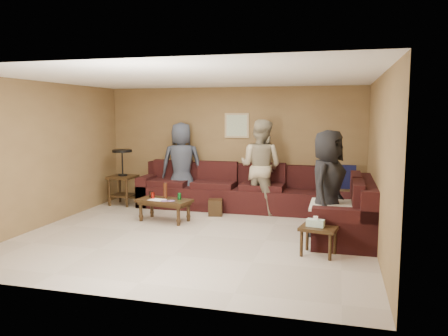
# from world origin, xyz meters

# --- Properties ---
(room) EXTENTS (5.60, 5.50, 2.50)m
(room) POSITION_xyz_m (0.00, 0.00, 1.66)
(room) COLOR #BDB0A0
(room) RESTS_ON ground
(sectional_sofa) EXTENTS (4.65, 2.90, 0.97)m
(sectional_sofa) POSITION_xyz_m (0.81, 1.52, 0.33)
(sectional_sofa) COLOR black
(sectional_sofa) RESTS_ON ground
(coffee_table) EXTENTS (1.04, 0.65, 0.69)m
(coffee_table) POSITION_xyz_m (-0.85, 0.74, 0.35)
(coffee_table) COLOR #332111
(coffee_table) RESTS_ON ground
(end_table_left) EXTENTS (0.55, 0.55, 1.19)m
(end_table_left) POSITION_xyz_m (-2.26, 1.86, 0.62)
(end_table_left) COLOR #332111
(end_table_left) RESTS_ON ground
(side_table_right) EXTENTS (0.56, 0.49, 0.55)m
(side_table_right) POSITION_xyz_m (1.95, -0.51, 0.36)
(side_table_right) COLOR #332111
(side_table_right) RESTS_ON ground
(waste_bin) EXTENTS (0.31, 0.31, 0.31)m
(waste_bin) POSITION_xyz_m (-0.07, 1.41, 0.16)
(waste_bin) COLOR #332111
(waste_bin) RESTS_ON ground
(wall_art) EXTENTS (0.52, 0.04, 0.52)m
(wall_art) POSITION_xyz_m (0.10, 2.48, 1.70)
(wall_art) COLOR tan
(wall_art) RESTS_ON ground
(person_left) EXTENTS (0.98, 0.77, 1.77)m
(person_left) POSITION_xyz_m (-1.00, 2.09, 0.89)
(person_left) COLOR #313744
(person_left) RESTS_ON ground
(person_middle) EXTENTS (1.05, 0.92, 1.84)m
(person_middle) POSITION_xyz_m (0.72, 1.89, 0.92)
(person_middle) COLOR tan
(person_middle) RESTS_ON ground
(person_right) EXTENTS (0.77, 0.96, 1.71)m
(person_right) POSITION_xyz_m (2.04, 0.22, 0.86)
(person_right) COLOR black
(person_right) RESTS_ON ground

